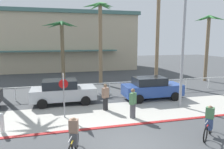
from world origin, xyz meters
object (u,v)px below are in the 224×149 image
(car_silver_1, at_px, (63,91))
(pedestrian_1, at_px, (133,104))
(bollard_0, at_px, (2,123))
(palm_tree_3, at_px, (62,36))
(streetlight_curb, at_px, (185,42))
(cyclist_red_0, at_px, (209,122))
(palm_tree_5, at_px, (158,15))
(cyclist_yellow_1, at_px, (74,137))
(palm_tree_4, at_px, (100,21))
(car_blue_2, at_px, (151,88))
(stop_sign_bike_lane, at_px, (64,89))
(pedestrian_0, at_px, (105,98))
(palm_tree_6, at_px, (208,32))

(car_silver_1, xyz_separation_m, pedestrian_1, (3.75, -3.91, -0.07))
(bollard_0, height_order, palm_tree_3, palm_tree_3)
(palm_tree_3, bearing_deg, streetlight_curb, -52.90)
(cyclist_red_0, bearing_deg, car_silver_1, 131.91)
(palm_tree_5, distance_m, cyclist_yellow_1, 16.69)
(bollard_0, relative_size, palm_tree_4, 0.12)
(streetlight_curb, distance_m, car_blue_2, 4.30)
(car_blue_2, xyz_separation_m, cyclist_yellow_1, (-6.28, -6.50, -0.18))
(stop_sign_bike_lane, distance_m, palm_tree_4, 10.72)
(palm_tree_3, xyz_separation_m, car_blue_2, (6.27, -7.35, -3.99))
(palm_tree_3, distance_m, car_blue_2, 10.45)
(bollard_0, xyz_separation_m, palm_tree_5, (12.66, 9.47, 6.34))
(palm_tree_3, xyz_separation_m, pedestrian_1, (3.54, -10.74, -4.06))
(streetlight_curb, xyz_separation_m, car_silver_1, (-7.57, 2.90, -3.41))
(palm_tree_3, height_order, cyclist_red_0, palm_tree_3)
(cyclist_red_0, height_order, pedestrian_0, pedestrian_0)
(cyclist_red_0, relative_size, pedestrian_0, 0.88)
(pedestrian_1, bearing_deg, cyclist_red_0, -50.70)
(palm_tree_3, xyz_separation_m, palm_tree_5, (9.47, -1.58, 2.00))
(palm_tree_6, bearing_deg, car_silver_1, -162.59)
(palm_tree_4, bearing_deg, palm_tree_5, -7.74)
(streetlight_curb, xyz_separation_m, car_blue_2, (-1.09, 2.39, -3.41))
(cyclist_red_0, bearing_deg, bollard_0, 163.14)
(stop_sign_bike_lane, height_order, cyclist_red_0, stop_sign_bike_lane)
(palm_tree_4, bearing_deg, cyclist_red_0, -79.53)
(car_blue_2, distance_m, pedestrian_1, 4.35)
(bollard_0, xyz_separation_m, cyclist_red_0, (9.29, -2.82, 0.18))
(stop_sign_bike_lane, xyz_separation_m, streetlight_curb, (7.59, -0.05, 2.60))
(cyclist_yellow_1, bearing_deg, cyclist_red_0, -0.22)
(palm_tree_6, bearing_deg, palm_tree_5, 175.62)
(bollard_0, height_order, palm_tree_6, palm_tree_6)
(car_blue_2, height_order, cyclist_yellow_1, car_blue_2)
(bollard_0, bearing_deg, palm_tree_3, 73.92)
(stop_sign_bike_lane, relative_size, car_blue_2, 0.58)
(palm_tree_4, distance_m, pedestrian_0, 9.93)
(palm_tree_6, bearing_deg, car_blue_2, -149.03)
(car_silver_1, xyz_separation_m, car_blue_2, (6.48, -0.51, 0.00))
(palm_tree_6, height_order, car_silver_1, palm_tree_6)
(palm_tree_3, relative_size, car_silver_1, 1.42)
(palm_tree_6, distance_m, pedestrian_1, 15.19)
(car_blue_2, bearing_deg, pedestrian_1, -128.78)
(palm_tree_5, bearing_deg, cyclist_yellow_1, -127.73)
(stop_sign_bike_lane, distance_m, bollard_0, 3.46)
(bollard_0, height_order, pedestrian_1, pedestrian_1)
(streetlight_curb, height_order, car_silver_1, streetlight_curb)
(cyclist_yellow_1, distance_m, pedestrian_1, 4.72)
(palm_tree_5, distance_m, car_silver_1, 12.54)
(palm_tree_5, distance_m, pedestrian_1, 12.48)
(bollard_0, xyz_separation_m, palm_tree_6, (18.34, 9.04, 4.74))
(stop_sign_bike_lane, relative_size, pedestrian_0, 1.50)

